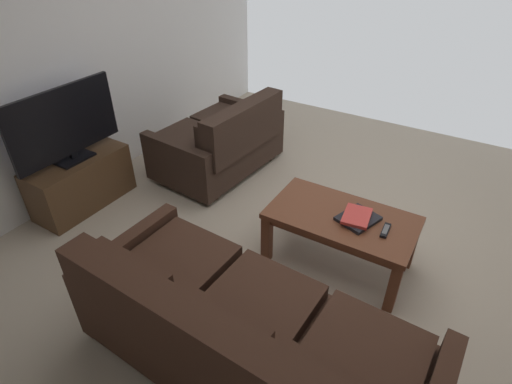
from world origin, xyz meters
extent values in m
cube|color=tan|center=(0.00, 0.00, 0.00)|extent=(4.83, 5.42, 0.01)
cube|color=silver|center=(2.42, 0.00, 1.40)|extent=(0.12, 5.42, 2.81)
cylinder|color=black|center=(0.72, 0.82, 0.03)|extent=(0.05, 0.05, 0.06)
cylinder|color=black|center=(0.75, 1.55, 0.03)|extent=(0.05, 0.05, 0.06)
cube|color=#382116|center=(-0.10, 1.23, 0.24)|extent=(1.88, 0.94, 0.35)
cube|color=#382116|center=(-0.71, 1.24, 0.46)|extent=(0.60, 0.78, 0.10)
cube|color=#382116|center=(-0.10, 1.21, 0.46)|extent=(0.60, 0.78, 0.10)
cube|color=#382116|center=(0.51, 1.18, 0.46)|extent=(0.60, 0.78, 0.10)
cube|color=#382116|center=(-0.08, 1.59, 0.60)|extent=(1.84, 0.27, 0.47)
cube|color=#382116|center=(-0.09, 1.48, 0.60)|extent=(0.56, 0.15, 0.33)
cube|color=#382116|center=(0.52, 1.46, 0.60)|extent=(0.56, 0.15, 0.33)
cube|color=#382116|center=(0.86, 1.18, 0.31)|extent=(0.14, 0.86, 0.51)
cylinder|color=black|center=(1.74, -1.08, 0.03)|extent=(0.05, 0.05, 0.06)
cylinder|color=black|center=(1.82, -0.17, 0.03)|extent=(0.05, 0.05, 0.06)
cylinder|color=black|center=(1.03, -1.02, 0.03)|extent=(0.05, 0.05, 0.06)
cylinder|color=black|center=(1.10, -0.11, 0.03)|extent=(0.05, 0.05, 0.06)
cube|color=#33231C|center=(1.42, -0.60, 0.23)|extent=(0.92, 1.14, 0.34)
cube|color=#33231C|center=(1.42, -0.87, 0.45)|extent=(0.78, 0.56, 0.10)
cube|color=#33231C|center=(1.47, -0.33, 0.45)|extent=(0.78, 0.56, 0.10)
cube|color=#33231C|center=(1.07, -0.57, 0.58)|extent=(0.27, 1.09, 0.46)
cube|color=#33231C|center=(1.15, -0.84, 0.58)|extent=(0.16, 0.49, 0.32)
cube|color=#33231C|center=(1.20, -0.31, 0.58)|extent=(0.16, 0.49, 0.32)
cube|color=#33231C|center=(1.37, -1.18, 0.30)|extent=(0.84, 0.17, 0.50)
cube|color=#33231C|center=(1.47, -0.01, 0.30)|extent=(0.84, 0.17, 0.50)
cube|color=brown|center=(-0.21, 0.11, 0.44)|extent=(1.06, 0.59, 0.04)
cube|color=brown|center=(-0.21, 0.11, 0.40)|extent=(0.98, 0.53, 0.05)
cube|color=brown|center=(-0.70, -0.14, 0.21)|extent=(0.07, 0.07, 0.42)
cube|color=brown|center=(0.28, -0.14, 0.21)|extent=(0.07, 0.07, 0.42)
cube|color=brown|center=(-0.70, 0.36, 0.21)|extent=(0.07, 0.07, 0.42)
cube|color=brown|center=(0.28, 0.36, 0.21)|extent=(0.07, 0.07, 0.42)
cube|color=#4C331E|center=(2.12, 0.59, 0.24)|extent=(0.40, 0.91, 0.48)
cube|color=black|center=(2.22, 0.58, 0.24)|extent=(0.03, 0.77, 0.29)
cube|color=black|center=(2.14, 0.66, 0.24)|extent=(0.20, 0.24, 0.06)
cube|color=black|center=(2.12, 0.59, 0.49)|extent=(0.20, 0.32, 0.02)
cube|color=black|center=(2.12, 0.59, 0.53)|extent=(0.04, 0.06, 0.06)
cube|color=black|center=(2.12, 0.59, 0.84)|extent=(0.05, 1.02, 0.58)
cube|color=navy|center=(2.14, 0.59, 0.84)|extent=(0.02, 0.98, 0.55)
cube|color=black|center=(-0.33, 0.11, 0.48)|extent=(0.31, 0.33, 0.03)
cube|color=#C63833|center=(-0.32, 0.11, 0.50)|extent=(0.21, 0.27, 0.02)
cube|color=black|center=(-0.53, 0.13, 0.47)|extent=(0.05, 0.16, 0.02)
cube|color=#59595B|center=(-0.53, 0.13, 0.48)|extent=(0.04, 0.11, 0.00)
camera|label=1|loc=(-0.88, 2.46, 2.28)|focal=28.59mm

